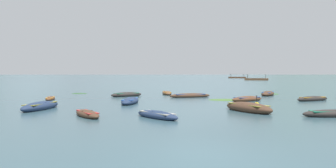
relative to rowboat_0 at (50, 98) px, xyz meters
name	(u,v)px	position (x,y,z in m)	size (l,w,h in m)	color
ground_plane	(178,74)	(12.62, 1479.30, -0.11)	(6000.00, 6000.00, 0.00)	#385660
mountain_1	(28,50)	(-848.35, 1852.38, 138.33)	(703.95, 703.95, 276.88)	slate
mountain_2	(184,42)	(51.97, 2099.46, 207.81)	(1712.66, 1712.66, 415.84)	slate
mountain_3	(291,40)	(731.43, 2116.50, 214.79)	(1646.19, 1646.19, 429.80)	#56665B
rowboat_0	(50,98)	(0.00, 0.00, 0.00)	(1.52, 3.22, 0.35)	brown
rowboat_1	(130,101)	(7.94, -3.53, 0.07)	(1.34, 4.52, 0.58)	navy
rowboat_2	(167,93)	(10.54, 8.10, 0.04)	(1.54, 3.85, 0.48)	brown
rowboat_3	(127,95)	(6.38, 4.61, 0.07)	(3.54, 3.34, 0.56)	#2D2826
rowboat_4	(313,99)	(23.79, -0.53, 0.05)	(3.65, 2.53, 0.52)	#2D2826
rowboat_5	(248,108)	(16.29, -9.14, 0.12)	(3.11, 4.41, 0.74)	#4C3323
rowboat_6	(87,114)	(6.74, -11.98, 0.03)	(2.45, 3.11, 0.45)	#4C3323
rowboat_7	(41,106)	(2.56, -8.32, 0.10)	(1.63, 4.50, 0.66)	navy
rowboat_9	(190,96)	(13.05, 3.46, 0.05)	(4.46, 2.39, 0.52)	#4C3323
rowboat_10	(334,114)	(20.52, -11.65, 0.05)	(3.62, 1.20, 0.51)	#2D2826
rowboat_11	(268,94)	(21.77, 6.64, 0.08)	(2.73, 4.02, 0.60)	#4C3323
rowboat_12	(157,115)	(10.68, -12.43, 0.04)	(2.93, 3.25, 0.48)	navy
rowboat_13	(247,99)	(17.92, -0.97, 0.06)	(3.53, 2.98, 0.53)	brown
ferry_0	(237,77)	(44.53, 153.77, 0.34)	(9.26, 3.35, 2.54)	brown
ferry_1	(256,79)	(41.11, 94.23, 0.34)	(9.05, 5.37, 2.54)	brown
mooring_buoy	(257,105)	(17.65, -5.67, -0.02)	(0.41, 0.41, 0.92)	yellow
weed_patch_0	(270,94)	(22.67, 9.17, -0.11)	(2.09, 2.12, 0.14)	#38662D
weed_patch_1	(227,100)	(16.30, 0.00, -0.11)	(3.42, 2.19, 0.14)	#477033
weed_patch_3	(79,94)	(-0.07, 9.37, -0.11)	(1.87, 1.02, 0.14)	#2D5628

